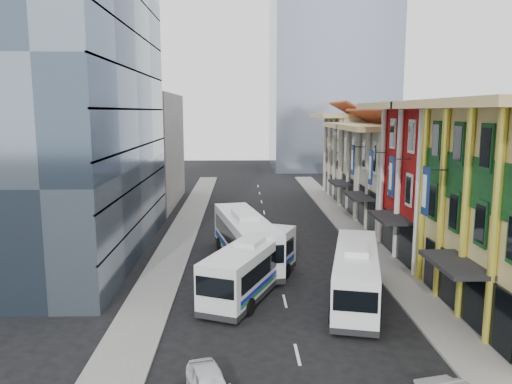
{
  "coord_description": "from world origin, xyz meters",
  "views": [
    {
      "loc": [
        -2.74,
        -21.87,
        11.83
      ],
      "look_at": [
        -1.38,
        22.37,
        4.66
      ],
      "focal_mm": 35.0,
      "sensor_mm": 36.0,
      "label": 1
    }
  ],
  "objects_px": {
    "bus_right": "(356,273)",
    "bus_left_near": "(252,264)",
    "office_tower": "(60,71)",
    "bus_left_far": "(245,237)"
  },
  "relations": [
    {
      "from": "office_tower",
      "to": "bus_left_near",
      "type": "distance_m",
      "value": 21.95
    },
    {
      "from": "office_tower",
      "to": "bus_left_near",
      "type": "bearing_deg",
      "value": -31.37
    },
    {
      "from": "office_tower",
      "to": "bus_left_far",
      "type": "bearing_deg",
      "value": -10.61
    },
    {
      "from": "bus_left_far",
      "to": "office_tower",
      "type": "bearing_deg",
      "value": 157.51
    },
    {
      "from": "bus_left_near",
      "to": "bus_left_far",
      "type": "height_order",
      "value": "bus_left_far"
    },
    {
      "from": "bus_right",
      "to": "bus_left_far",
      "type": "bearing_deg",
      "value": 142.62
    },
    {
      "from": "bus_right",
      "to": "bus_left_near",
      "type": "bearing_deg",
      "value": 176.39
    },
    {
      "from": "office_tower",
      "to": "bus_right",
      "type": "relative_size",
      "value": 2.65
    },
    {
      "from": "office_tower",
      "to": "bus_left_near",
      "type": "height_order",
      "value": "office_tower"
    },
    {
      "from": "office_tower",
      "to": "bus_right",
      "type": "height_order",
      "value": "office_tower"
    }
  ]
}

